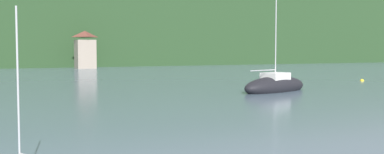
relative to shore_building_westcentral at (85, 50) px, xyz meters
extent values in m
cube|color=#264223|center=(-11.66, 40.81, 6.59)|extent=(352.00, 69.55, 20.61)
ellipsoid|color=#38562D|center=(-3.34, 58.20, 3.50)|extent=(246.40, 48.68, 49.57)
cube|color=gray|center=(0.00, 0.00, -0.81)|extent=(3.69, 3.92, 5.82)
pyramid|color=brown|center=(0.00, 0.00, 3.30)|extent=(3.88, 4.12, 1.29)
cylinder|color=#B7B7BC|center=(-19.08, -78.49, -1.07)|extent=(0.05, 0.05, 4.28)
ellipsoid|color=black|center=(4.08, -58.25, -3.29)|extent=(8.46, 4.76, 1.88)
cylinder|color=#B7B7BC|center=(4.08, -58.25, 1.40)|extent=(0.10, 0.10, 8.35)
cylinder|color=#ADADB2|center=(2.40, -58.76, -1.78)|extent=(3.37, 1.12, 0.09)
cube|color=silver|center=(4.08, -58.25, -2.41)|extent=(2.72, 2.35, 0.74)
sphere|color=yellow|center=(21.76, -51.76, -3.72)|extent=(0.47, 0.47, 0.47)
camera|label=1|loc=(-20.02, -90.51, -0.05)|focal=41.40mm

